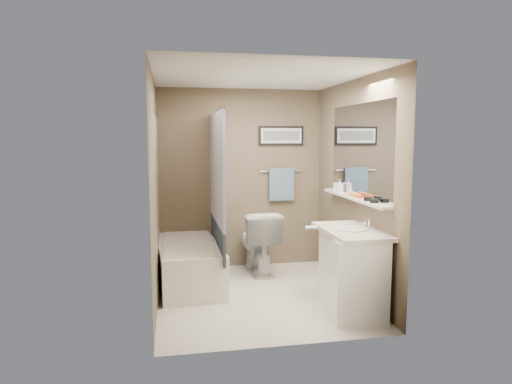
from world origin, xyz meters
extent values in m
plane|color=silver|center=(0.00, 0.00, 0.00)|extent=(2.50, 2.50, 0.00)
cube|color=silver|center=(0.00, 0.00, 2.38)|extent=(2.20, 2.50, 0.04)
cube|color=brown|center=(0.00, 1.23, 1.20)|extent=(2.20, 0.04, 2.40)
cube|color=brown|center=(0.00, -1.23, 1.20)|extent=(2.20, 0.04, 2.40)
cube|color=brown|center=(-1.08, 0.00, 1.20)|extent=(0.04, 2.50, 2.40)
cube|color=brown|center=(1.08, 0.00, 1.20)|extent=(0.04, 2.50, 2.40)
cube|color=tan|center=(-1.09, 0.50, 1.00)|extent=(0.02, 1.55, 2.00)
cylinder|color=silver|center=(-0.40, 0.50, 2.05)|extent=(0.02, 1.55, 0.02)
cube|color=silver|center=(-0.40, 0.50, 1.40)|extent=(0.03, 1.45, 1.28)
cube|color=#273449|center=(-0.40, 0.50, 0.58)|extent=(0.03, 1.45, 0.36)
cube|color=silver|center=(1.09, -0.15, 1.62)|extent=(0.02, 1.60, 1.00)
cube|color=silver|center=(1.04, -0.15, 1.10)|extent=(0.12, 1.60, 0.03)
cylinder|color=silver|center=(0.55, 1.22, 1.30)|extent=(0.60, 0.02, 0.02)
cube|color=#7FA3B9|center=(0.55, 1.20, 1.12)|extent=(0.34, 0.05, 0.44)
cube|color=black|center=(0.55, 1.23, 1.78)|extent=(0.62, 0.02, 0.26)
cube|color=white|center=(0.55, 1.22, 1.78)|extent=(0.56, 0.00, 0.20)
cube|color=#595959|center=(0.55, 1.22, 1.78)|extent=(0.50, 0.00, 0.13)
cube|color=silver|center=(0.55, -1.24, 1.00)|extent=(0.80, 0.02, 2.00)
cylinder|color=silver|center=(0.22, -1.19, 1.00)|extent=(0.10, 0.02, 0.02)
cube|color=white|center=(-0.75, 0.56, 0.25)|extent=(0.81, 1.55, 0.50)
cube|color=white|center=(-0.75, 0.56, 0.50)|extent=(0.56, 1.36, 0.02)
imported|color=silver|center=(0.16, 0.88, 0.41)|extent=(0.50, 0.83, 0.82)
cube|color=white|center=(0.85, -0.58, 0.40)|extent=(0.61, 0.96, 0.80)
cube|color=beige|center=(0.84, -0.58, 0.82)|extent=(0.54, 0.96, 0.04)
cylinder|color=silver|center=(0.83, -0.58, 0.85)|extent=(0.34, 0.34, 0.01)
cylinder|color=white|center=(1.03, -0.58, 0.89)|extent=(0.02, 0.02, 0.10)
sphere|color=silver|center=(1.03, -0.48, 0.87)|extent=(0.05, 0.05, 0.05)
cylinder|color=black|center=(1.04, -0.66, 1.14)|extent=(0.09, 0.09, 0.04)
cylinder|color=black|center=(1.04, -0.52, 1.14)|extent=(0.09, 0.09, 0.04)
cylinder|color=#E84820|center=(1.04, -0.26, 1.14)|extent=(0.06, 0.22, 0.04)
cylinder|color=orange|center=(1.04, -0.15, 1.14)|extent=(0.05, 0.22, 0.04)
cube|color=pink|center=(1.04, 0.02, 1.12)|extent=(0.03, 0.16, 0.01)
cylinder|color=silver|center=(1.04, 0.38, 1.17)|extent=(0.08, 0.08, 0.10)
imported|color=#999999|center=(1.04, 0.28, 1.19)|extent=(0.07, 0.07, 0.15)
camera|label=1|loc=(-0.93, -4.82, 1.76)|focal=32.00mm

